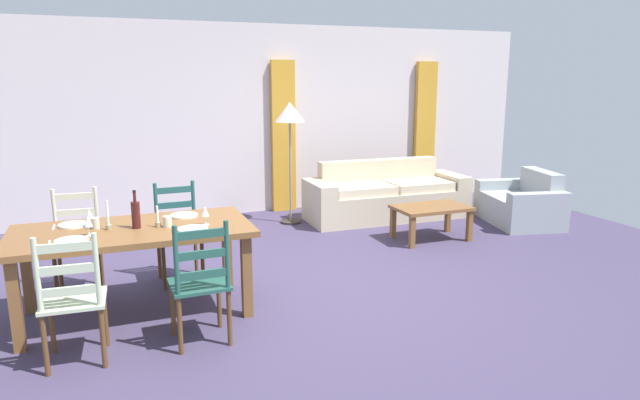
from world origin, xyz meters
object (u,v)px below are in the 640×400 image
Objects in this scene: dining_table at (133,238)px; couch at (385,197)px; wine_glass_far_left at (89,215)px; dining_chair_far_right at (178,233)px; standing_lamp at (290,120)px; coffee_cup_secondary at (96,223)px; dining_chair_far_left at (77,242)px; armchair_upholstered at (524,205)px; wine_glass_near_left at (88,222)px; wine_bottle at (136,214)px; dining_chair_near_right at (200,283)px; coffee_cup_primary at (167,222)px; wine_glass_near_right at (205,212)px; coffee_table at (431,211)px; dining_chair_near_left at (72,299)px.

couch is (3.52, 2.23, -0.37)m from dining_table.
dining_chair_far_right is at bearing 36.97° from wine_glass_far_left.
coffee_cup_secondary is at bearing -136.42° from standing_lamp.
armchair_upholstered is at bearing 5.22° from dining_chair_far_left.
dining_chair_far_right is 1.04m from wine_glass_far_left.
wine_glass_near_left is at bearing -134.55° from standing_lamp.
standing_lamp reaches higher than dining_chair_far_right.
couch is at bearing 32.79° from wine_bottle.
dining_table is at bearing 119.40° from dining_chair_near_right.
wine_bottle reaches higher than coffee_cup_primary.
dining_table is 5.31m from armchair_upholstered.
coffee_cup_primary is (-0.30, 0.05, -0.07)m from wine_glass_near_right.
coffee_cup_primary is at bearing -161.50° from coffee_table.
coffee_cup_primary is 5.07m from armchair_upholstered.
dining_chair_near_left is 0.87m from dining_chair_near_right.
wine_glass_near_right is 1.79× the size of coffee_cup_primary.
wine_glass_near_right is 4.80m from armchair_upholstered.
wine_glass_near_right is 3.81m from couch.
coffee_table is at bearing 29.49° from dining_chair_near_right.
dining_table is at bearing 19.98° from wine_glass_near_left.
wine_glass_far_left is 0.12× the size of armchair_upholstered.
dining_chair_near_left reaches higher than dining_table.
dining_chair_far_left is at bearing 122.91° from wine_bottle.
wine_glass_near_left is 0.18× the size of coffee_table.
wine_bottle reaches higher than dining_chair_far_right.
dining_chair_near_left is 4.96m from couch.
wine_glass_near_right is 0.10× the size of standing_lamp.
armchair_upholstered is (4.69, 0.53, -0.23)m from dining_chair_far_right.
dining_chair_far_left is 1.00× the size of dining_chair_far_right.
dining_chair_far_right is at bearing 60.37° from wine_bottle.
coffee_cup_secondary is (0.18, -0.65, 0.32)m from dining_chair_far_left.
dining_table is 0.40m from wine_glass_far_left.
dining_chair_far_left is 3.25m from standing_lamp.
coffee_table is at bearing 5.59° from dining_chair_far_right.
dining_chair_far_left reaches higher than coffee_cup_primary.
coffee_cup_primary is at bearing -144.71° from couch.
coffee_table is (3.24, 1.08, -0.44)m from coffee_cup_primary.
armchair_upholstered is (1.61, -0.98, -0.04)m from couch.
coffee_table is 0.55× the size of standing_lamp.
armchair_upholstered is (5.14, 1.25, -0.41)m from dining_table.
armchair_upholstered is at bearing 13.71° from dining_table.
standing_lamp is (2.17, 2.42, 0.75)m from dining_table.
standing_lamp reaches higher than coffee_cup_secondary.
dining_chair_near_left is 0.96m from wine_glass_far_left.
standing_lamp is at bearing 42.46° from wine_glass_far_left.
wine_glass_near_left is at bearing 78.45° from dining_chair_near_left.
coffee_cup_secondary is at bearing -150.56° from couch.
dining_chair_near_left reaches higher than coffee_cup_primary.
coffee_cup_primary is at bearing -102.71° from dining_chair_far_right.
coffee_cup_primary is (0.24, -0.05, -0.07)m from wine_bottle.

